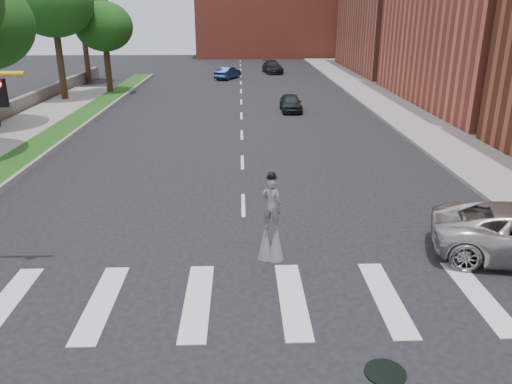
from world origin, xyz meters
name	(u,v)px	position (x,y,z in m)	size (l,w,h in m)	color
ground_plane	(245,322)	(0.00, 0.00, 0.00)	(160.00, 160.00, 0.00)	black
grass_median	(57,134)	(-11.50, 20.00, 0.12)	(2.00, 60.00, 0.25)	#1A4513
median_curb	(74,134)	(-10.45, 20.00, 0.14)	(0.20, 60.00, 0.28)	gray
sidewalk_right	(413,116)	(12.50, 25.00, 0.09)	(5.00, 90.00, 0.18)	gray
manhole	(385,373)	(3.00, -2.00, 0.02)	(0.90, 0.90, 0.04)	black
building_backdrop	(276,0)	(6.00, 78.00, 9.00)	(26.00, 14.00, 18.00)	#C0513C
stilt_performer	(271,226)	(0.84, 3.38, 1.12)	(0.82, 0.62, 2.88)	black
car_near	(291,103)	(3.83, 27.75, 0.65)	(1.54, 3.82, 1.30)	black
car_mid	(228,73)	(-1.45, 47.12, 0.69)	(1.45, 4.17, 1.37)	navy
car_far	(273,67)	(3.97, 52.69, 0.72)	(2.02, 4.96, 1.44)	black
tree_4	(53,3)	(-15.26, 33.15, 7.91)	(6.47, 6.47, 10.70)	black
tree_5	(81,8)	(-16.34, 44.39, 7.59)	(5.77, 5.77, 10.09)	black
tree_6	(104,27)	(-12.20, 36.62, 5.96)	(5.13, 5.13, 8.19)	black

